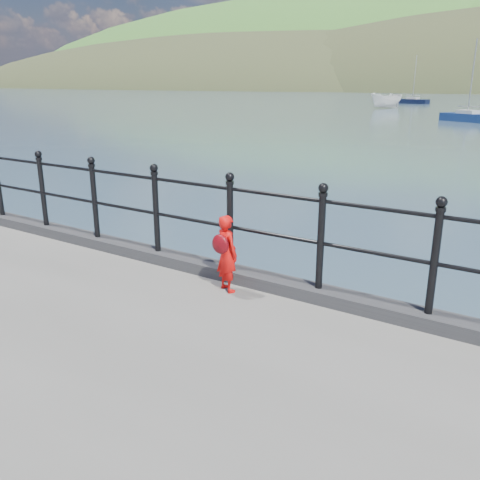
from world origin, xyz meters
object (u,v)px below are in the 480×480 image
Objects in this scene: launch_white at (386,101)px; sailboat_port at (467,118)px; railing at (191,209)px; child at (227,253)px; sailboat_left at (412,101)px.

launch_white is 22.91m from sailboat_port.
sailboat_port is (13.16, -18.74, -0.65)m from launch_white.
railing is 0.92m from child.
railing is 44.13m from sailboat_port.
railing reaches higher than launch_white.
sailboat_port is at bearing -60.18° from child.
railing is 3.54× the size of launch_white.
launch_white is at bearing -71.32° from sailboat_left.
sailboat_port is (14.33, -35.67, 0.00)m from sailboat_left.
child is at bearing -61.66° from sailboat_left.
launch_white is (-17.39, 62.64, -0.84)m from railing.
railing is at bearing -57.01° from sailboat_port.
sailboat_left is at bearing 103.13° from railing.
launch_white is 16.98m from sailboat_left.
sailboat_left reaches higher than railing.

